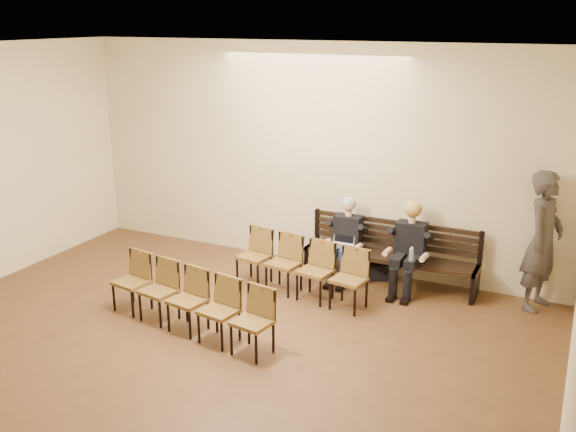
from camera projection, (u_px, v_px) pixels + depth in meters
name	position (u px, v px, depth m)	size (l,w,h in m)	color
ground	(104.00, 430.00, 6.23)	(10.00, 10.00, 0.00)	brown
room_walls	(137.00, 158.00, 6.15)	(8.02, 10.01, 3.51)	beige
bench	(389.00, 270.00, 9.57)	(2.60, 0.90, 0.45)	black
seated_man	(345.00, 241.00, 9.63)	(0.51, 0.70, 1.22)	black
seated_woman	(409.00, 251.00, 9.22)	(0.53, 0.74, 1.24)	black
laptop	(341.00, 247.00, 9.51)	(0.33, 0.26, 0.24)	silver
water_bottle	(411.00, 263.00, 8.93)	(0.06, 0.06, 0.21)	silver
bag	(377.00, 271.00, 9.78)	(0.35, 0.24, 0.26)	black
passerby	(544.00, 231.00, 8.54)	(0.81, 0.53, 2.21)	#3A342F
chair_row_front	(188.00, 301.00, 8.08)	(2.50, 0.44, 0.81)	brown
chair_row_back	(299.00, 268.00, 9.12)	(2.04, 0.46, 0.84)	brown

